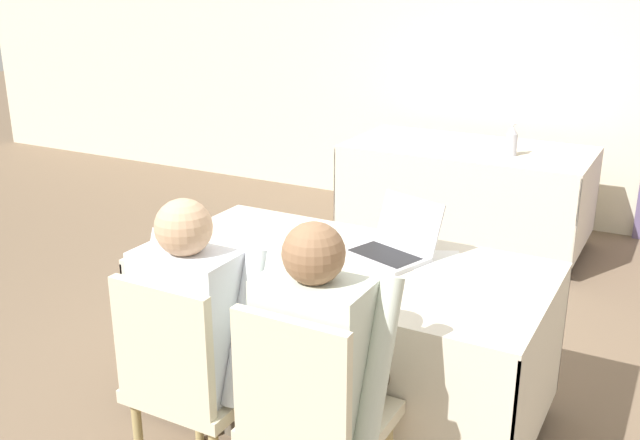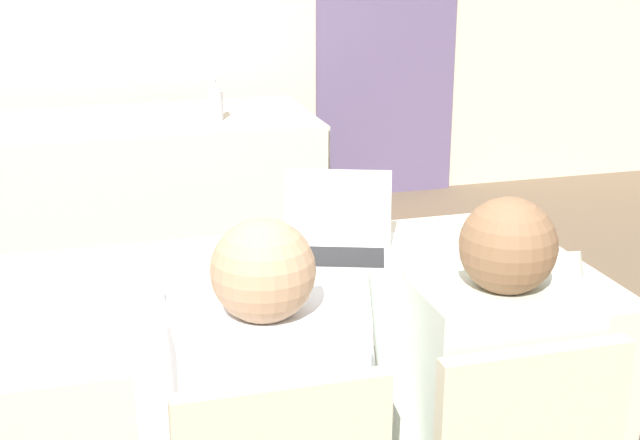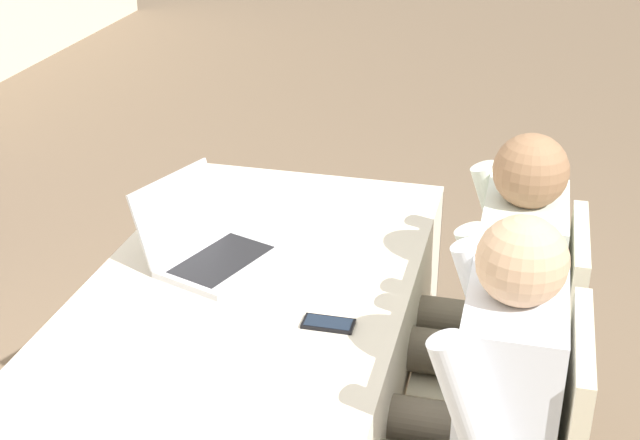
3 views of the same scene
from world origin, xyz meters
TOP-DOWN VIEW (x-y plane):
  - ground_plane at (0.00, 0.00)m, footprint 24.00×24.00m
  - wall_back at (0.00, 3.14)m, footprint 12.00×0.06m
  - conference_table_near at (0.00, 0.00)m, footprint 1.70×0.89m
  - conference_table_far at (-0.20, 2.37)m, footprint 1.70×0.89m
  - laptop at (0.15, 0.15)m, footprint 0.41×0.40m
  - cell_phone at (-0.09, -0.26)m, footprint 0.07×0.13m
  - paper_beside_laptop at (0.35, 0.17)m, footprint 0.32×0.36m
  - water_bottle at (0.13, 2.24)m, footprint 0.07×0.07m
  - chair_near_left at (-0.25, -0.75)m, footprint 0.44×0.44m
  - chair_near_right at (0.25, -0.75)m, footprint 0.44×0.44m
  - person_checkered_shirt at (-0.25, -0.65)m, footprint 0.50×0.52m
  - person_white_shirt at (0.25, -0.65)m, footprint 0.50×0.52m

SIDE VIEW (x-z plane):
  - ground_plane at x=0.00m, z-range 0.00..0.00m
  - chair_near_left at x=-0.25m, z-range 0.05..0.95m
  - chair_near_right at x=0.25m, z-range 0.05..0.95m
  - conference_table_near at x=0.00m, z-range 0.19..0.92m
  - conference_table_far at x=-0.20m, z-range 0.19..0.92m
  - person_checkered_shirt at x=-0.25m, z-range 0.08..1.24m
  - person_white_shirt at x=0.25m, z-range 0.08..1.24m
  - paper_beside_laptop at x=0.35m, z-range 0.73..0.73m
  - cell_phone at x=-0.09m, z-range 0.73..0.74m
  - laptop at x=0.15m, z-range 0.65..0.89m
  - water_bottle at x=0.13m, z-range 0.72..0.94m
  - wall_back at x=0.00m, z-range 0.00..2.70m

